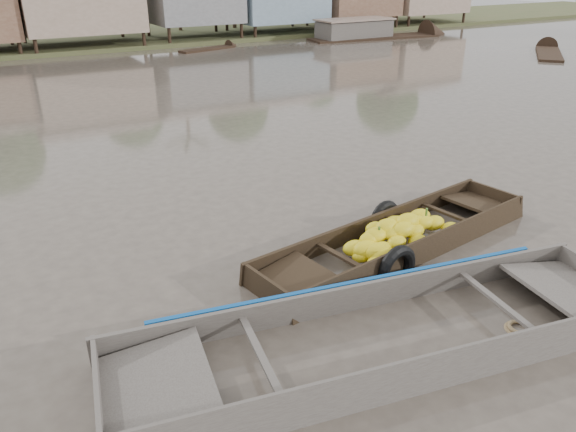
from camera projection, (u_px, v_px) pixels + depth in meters
ground at (317, 290)px, 9.10m from camera, size 120.00×120.00×0.00m
banana_boat at (396, 240)px, 10.30m from camera, size 6.29×2.34×0.88m
viewer_boat at (388, 341)px, 7.77m from camera, size 8.00×3.37×0.62m
distant_boats at (268, 45)px, 33.48m from camera, size 49.14×15.32×1.38m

